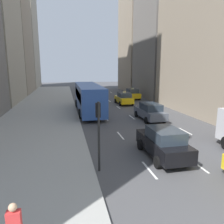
# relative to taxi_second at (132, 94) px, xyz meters

# --- Properties ---
(sidewalk_left) EXTENTS (8.00, 66.00, 0.15)m
(sidewalk_left) POSITION_rel_taxi_second_xyz_m (-13.80, -6.38, -0.81)
(sidewalk_left) COLOR #9E9E99
(sidewalk_left) RESTS_ON ground
(lane_markings) EXTENTS (5.72, 56.00, 0.01)m
(lane_markings) POSITION_rel_taxi_second_xyz_m (-4.20, -10.38, -0.87)
(lane_markings) COLOR white
(lane_markings) RESTS_ON ground
(building_row_right) EXTENTS (6.00, 53.49, 35.20)m
(building_row_right) POSITION_rel_taxi_second_xyz_m (5.20, -4.40, 12.51)
(building_row_right) COLOR #A89E89
(building_row_right) RESTS_ON ground
(taxi_second) EXTENTS (2.02, 4.40, 1.87)m
(taxi_second) POSITION_rel_taxi_second_xyz_m (0.00, 0.00, 0.00)
(taxi_second) COLOR yellow
(taxi_second) RESTS_ON ground
(taxi_third) EXTENTS (2.02, 4.40, 1.87)m
(taxi_third) POSITION_rel_taxi_second_xyz_m (-2.80, -5.02, 0.00)
(taxi_third) COLOR yellow
(taxi_third) RESTS_ON ground
(sedan_black_near) EXTENTS (2.02, 4.80, 1.73)m
(sedan_black_near) POSITION_rel_taxi_second_xyz_m (-2.80, -14.93, -0.00)
(sedan_black_near) COLOR #565B66
(sedan_black_near) RESTS_ON ground
(sedan_silver_behind) EXTENTS (2.02, 4.40, 1.79)m
(sedan_silver_behind) POSITION_rel_taxi_second_xyz_m (-5.60, -23.97, 0.02)
(sedan_silver_behind) COLOR black
(sedan_silver_behind) RESTS_ON ground
(city_bus) EXTENTS (2.80, 11.61, 3.25)m
(city_bus) POSITION_rel_taxi_second_xyz_m (-8.41, -9.55, 0.91)
(city_bus) COLOR #2D519E
(city_bus) RESTS_ON ground
(traffic_light_pole) EXTENTS (0.24, 0.42, 3.60)m
(traffic_light_pole) POSITION_rel_taxi_second_xyz_m (-9.55, -24.81, 1.53)
(traffic_light_pole) COLOR black
(traffic_light_pole) RESTS_ON ground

